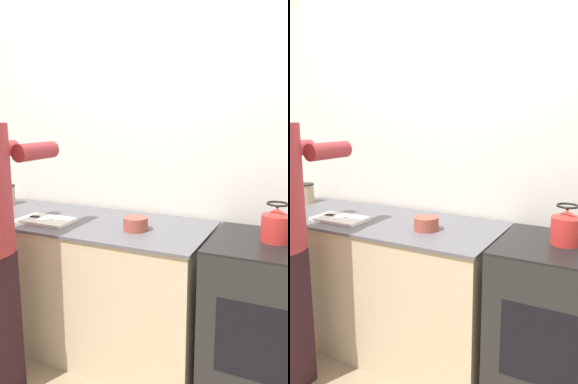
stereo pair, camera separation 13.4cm
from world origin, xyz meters
TOP-DOWN VIEW (x-y plane):
  - ground_plane at (0.00, 0.00)m, footprint 12.00×12.00m
  - wall_back at (0.00, 0.75)m, footprint 8.00×0.05m
  - counter at (-0.37, 0.34)m, footprint 1.78×0.71m
  - oven at (0.90, 0.29)m, footprint 0.69×0.59m
  - cutting_board at (-0.53, 0.21)m, footprint 0.37×0.21m
  - knife at (-0.57, 0.22)m, footprint 0.19×0.05m
  - kettle at (0.89, 0.32)m, footprint 0.16×0.16m
  - bowl_prep at (0.09, 0.28)m, footprint 0.15×0.15m
  - canister_jar at (-1.13, 0.49)m, footprint 0.13×0.13m

SIDE VIEW (x-z plane):
  - ground_plane at x=0.00m, z-range 0.00..0.00m
  - counter at x=-0.37m, z-range 0.00..0.89m
  - oven at x=0.90m, z-range 0.00..0.92m
  - cutting_board at x=-0.53m, z-range 0.89..0.91m
  - knife at x=-0.57m, z-range 0.91..0.92m
  - bowl_prep at x=0.09m, z-range 0.89..0.97m
  - canister_jar at x=-1.13m, z-range 0.89..1.04m
  - kettle at x=0.89m, z-range 0.90..1.11m
  - wall_back at x=0.00m, z-range 0.00..2.60m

